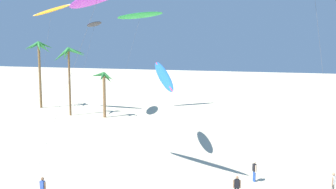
{
  "coord_description": "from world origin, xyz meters",
  "views": [
    {
      "loc": [
        10.11,
        -4.48,
        9.9
      ],
      "look_at": [
        0.71,
        20.83,
        6.51
      ],
      "focal_mm": 40.3,
      "sensor_mm": 36.0,
      "label": 1
    }
  ],
  "objects_px": {
    "palm_tree_1": "(69,58)",
    "person_far_watcher": "(333,183)",
    "flying_kite_1": "(140,15)",
    "person_near_right": "(43,189)",
    "palm_tree_0": "(39,53)",
    "flying_kite_6": "(163,75)",
    "person_foreground_walker": "(254,170)",
    "flying_kite_4": "(95,24)",
    "palm_tree_2": "(104,82)",
    "person_mid_field": "(237,186)",
    "flying_kite_9": "(51,10)"
  },
  "relations": [
    {
      "from": "flying_kite_6",
      "to": "flying_kite_1",
      "type": "bearing_deg",
      "value": 119.73
    },
    {
      "from": "palm_tree_1",
      "to": "person_far_watcher",
      "type": "height_order",
      "value": "palm_tree_1"
    },
    {
      "from": "person_near_right",
      "to": "person_mid_field",
      "type": "bearing_deg",
      "value": 22.99
    },
    {
      "from": "flying_kite_4",
      "to": "person_near_right",
      "type": "bearing_deg",
      "value": -65.16
    },
    {
      "from": "palm_tree_0",
      "to": "flying_kite_4",
      "type": "xyz_separation_m",
      "value": [
        12.33,
        -2.98,
        4.17
      ]
    },
    {
      "from": "flying_kite_9",
      "to": "person_near_right",
      "type": "height_order",
      "value": "flying_kite_9"
    },
    {
      "from": "palm_tree_0",
      "to": "palm_tree_2",
      "type": "height_order",
      "value": "palm_tree_0"
    },
    {
      "from": "flying_kite_6",
      "to": "person_mid_field",
      "type": "relative_size",
      "value": 5.89
    },
    {
      "from": "flying_kite_4",
      "to": "person_mid_field",
      "type": "height_order",
      "value": "flying_kite_4"
    },
    {
      "from": "palm_tree_2",
      "to": "person_far_watcher",
      "type": "height_order",
      "value": "palm_tree_2"
    },
    {
      "from": "person_far_watcher",
      "to": "flying_kite_1",
      "type": "bearing_deg",
      "value": 133.61
    },
    {
      "from": "palm_tree_1",
      "to": "palm_tree_2",
      "type": "bearing_deg",
      "value": 2.77
    },
    {
      "from": "flying_kite_1",
      "to": "person_near_right",
      "type": "bearing_deg",
      "value": -75.33
    },
    {
      "from": "palm_tree_1",
      "to": "flying_kite_6",
      "type": "xyz_separation_m",
      "value": [
        19.13,
        -12.05,
        -1.18
      ]
    },
    {
      "from": "person_mid_field",
      "to": "flying_kite_4",
      "type": "bearing_deg",
      "value": 136.34
    },
    {
      "from": "flying_kite_1",
      "to": "flying_kite_4",
      "type": "xyz_separation_m",
      "value": [
        -3.78,
        -7.34,
        -1.68
      ]
    },
    {
      "from": "palm_tree_1",
      "to": "flying_kite_1",
      "type": "distance_m",
      "value": 13.0
    },
    {
      "from": "palm_tree_0",
      "to": "flying_kite_6",
      "type": "xyz_separation_m",
      "value": [
        27.87,
        -16.22,
        -1.8
      ]
    },
    {
      "from": "palm_tree_0",
      "to": "person_near_right",
      "type": "xyz_separation_m",
      "value": [
        25.46,
        -31.36,
        -8.04
      ]
    },
    {
      "from": "palm_tree_1",
      "to": "flying_kite_1",
      "type": "relative_size",
      "value": 0.63
    },
    {
      "from": "flying_kite_4",
      "to": "flying_kite_6",
      "type": "height_order",
      "value": "flying_kite_4"
    },
    {
      "from": "person_foreground_walker",
      "to": "palm_tree_1",
      "type": "bearing_deg",
      "value": 147.27
    },
    {
      "from": "flying_kite_6",
      "to": "person_far_watcher",
      "type": "height_order",
      "value": "flying_kite_6"
    },
    {
      "from": "flying_kite_1",
      "to": "person_foreground_walker",
      "type": "height_order",
      "value": "flying_kite_1"
    },
    {
      "from": "palm_tree_0",
      "to": "palm_tree_1",
      "type": "xyz_separation_m",
      "value": [
        8.74,
        -4.17,
        -0.62
      ]
    },
    {
      "from": "palm_tree_0",
      "to": "person_near_right",
      "type": "height_order",
      "value": "palm_tree_0"
    },
    {
      "from": "person_foreground_walker",
      "to": "person_mid_field",
      "type": "relative_size",
      "value": 0.98
    },
    {
      "from": "flying_kite_6",
      "to": "person_far_watcher",
      "type": "xyz_separation_m",
      "value": [
        15.01,
        -7.51,
        -6.28
      ]
    },
    {
      "from": "palm_tree_1",
      "to": "person_far_watcher",
      "type": "relative_size",
      "value": 6.0
    },
    {
      "from": "palm_tree_2",
      "to": "person_near_right",
      "type": "distance_m",
      "value": 29.98
    },
    {
      "from": "flying_kite_4",
      "to": "person_far_watcher",
      "type": "height_order",
      "value": "flying_kite_4"
    },
    {
      "from": "palm_tree_0",
      "to": "flying_kite_1",
      "type": "xyz_separation_m",
      "value": [
        16.11,
        4.36,
        5.85
      ]
    },
    {
      "from": "palm_tree_2",
      "to": "person_far_watcher",
      "type": "xyz_separation_m",
      "value": [
        28.75,
        -19.83,
        -4.13
      ]
    },
    {
      "from": "flying_kite_1",
      "to": "person_foreground_walker",
      "type": "distance_m",
      "value": 37.27
    },
    {
      "from": "palm_tree_0",
      "to": "person_mid_field",
      "type": "distance_m",
      "value": 46.18
    },
    {
      "from": "flying_kite_1",
      "to": "person_far_watcher",
      "type": "distance_m",
      "value": 41.23
    },
    {
      "from": "person_foreground_walker",
      "to": "person_far_watcher",
      "type": "bearing_deg",
      "value": -10.97
    },
    {
      "from": "palm_tree_2",
      "to": "flying_kite_6",
      "type": "height_order",
      "value": "flying_kite_6"
    },
    {
      "from": "flying_kite_6",
      "to": "flying_kite_9",
      "type": "relative_size",
      "value": 0.58
    },
    {
      "from": "palm_tree_1",
      "to": "person_foreground_walker",
      "type": "xyz_separation_m",
      "value": [
        28.84,
        -18.54,
        -7.5
      ]
    },
    {
      "from": "palm_tree_0",
      "to": "palm_tree_2",
      "type": "xyz_separation_m",
      "value": [
        14.13,
        -3.91,
        -3.94
      ]
    },
    {
      "from": "flying_kite_4",
      "to": "person_foreground_walker",
      "type": "distance_m",
      "value": 34.32
    },
    {
      "from": "flying_kite_1",
      "to": "person_near_right",
      "type": "distance_m",
      "value": 39.45
    },
    {
      "from": "person_far_watcher",
      "to": "person_near_right",
      "type": "bearing_deg",
      "value": -156.37
    },
    {
      "from": "person_near_right",
      "to": "person_far_watcher",
      "type": "relative_size",
      "value": 1.04
    },
    {
      "from": "person_foreground_walker",
      "to": "person_far_watcher",
      "type": "distance_m",
      "value": 5.39
    },
    {
      "from": "flying_kite_9",
      "to": "person_mid_field",
      "type": "distance_m",
      "value": 41.94
    },
    {
      "from": "flying_kite_1",
      "to": "person_near_right",
      "type": "xyz_separation_m",
      "value": [
        9.35,
        -35.72,
        -13.89
      ]
    },
    {
      "from": "person_foreground_walker",
      "to": "person_near_right",
      "type": "distance_m",
      "value": 14.89
    },
    {
      "from": "palm_tree_2",
      "to": "flying_kite_9",
      "type": "xyz_separation_m",
      "value": [
        -8.94,
        0.72,
        10.26
      ]
    }
  ]
}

